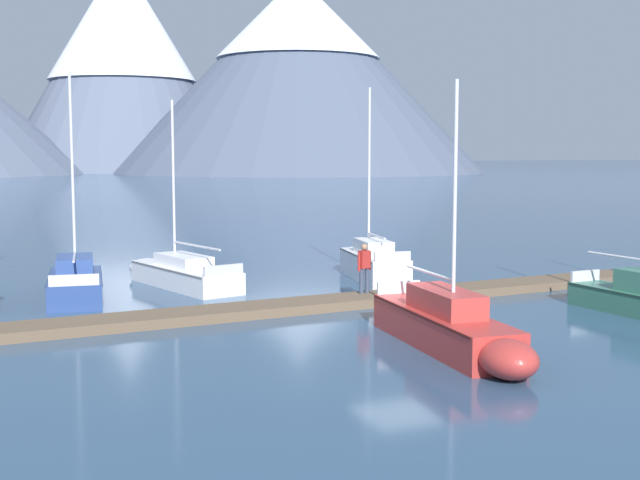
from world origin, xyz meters
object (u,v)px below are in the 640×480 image
Objects in this scene: sailboat_mid_dock_port at (179,272)px; sailboat_far_berth at (370,262)px; sailboat_mid_dock_starboard at (451,328)px; person_on_dock at (364,265)px; sailboat_second_berth at (76,281)px.

sailboat_far_berth reaches higher than sailboat_mid_dock_port.
person_on_dock is (1.10, 7.19, 0.65)m from sailboat_mid_dock_starboard.
person_on_dock is at bearing 81.29° from sailboat_mid_dock_starboard.
sailboat_mid_dock_starboard is 7.30m from person_on_dock.
sailboat_second_berth is 1.03× the size of sailboat_far_berth.
sailboat_second_berth is at bearing 150.66° from person_on_dock.
sailboat_mid_dock_port is (3.94, 1.04, -0.07)m from sailboat_second_berth.
sailboat_far_berth reaches higher than person_on_dock.
sailboat_mid_dock_port is at bearing 105.97° from sailboat_mid_dock_starboard.
sailboat_mid_dock_starboard is (3.77, -13.19, 0.11)m from sailboat_mid_dock_port.
sailboat_mid_dock_starboard is at bearing -98.71° from person_on_dock.
sailboat_second_berth is 1.11× the size of sailboat_mid_dock_port.
sailboat_second_berth reaches higher than sailboat_mid_dock_starboard.
sailboat_far_berth is at bearing 61.19° from person_on_dock.
sailboat_second_berth is 14.39m from sailboat_mid_dock_starboard.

